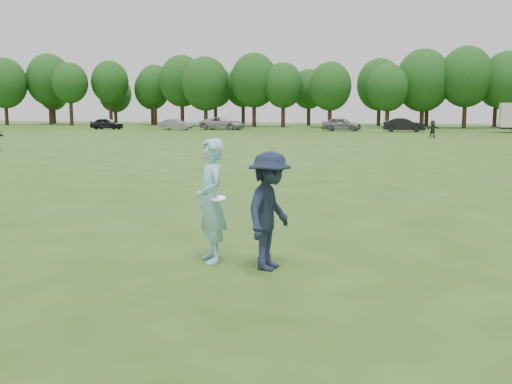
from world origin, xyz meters
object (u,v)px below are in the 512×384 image
at_px(car_c, 223,123).
at_px(car_f, 404,125).
at_px(player_far_d, 433,129).
at_px(car_b, 175,125).
at_px(thrower, 211,201).
at_px(car_a, 107,124).
at_px(defender, 270,211).
at_px(car_e, 342,124).

xyz_separation_m(car_c, car_f, (21.71, -0.86, -0.01)).
height_order(player_far_d, car_b, player_far_d).
bearing_deg(thrower, car_a, 176.24).
height_order(defender, player_far_d, defender).
height_order(thrower, car_c, thrower).
bearing_deg(car_c, defender, -154.07).
bearing_deg(car_b, car_e, -77.78).
bearing_deg(car_c, car_f, -85.81).
height_order(car_b, car_f, car_f).
height_order(defender, car_f, defender).
bearing_deg(car_e, defender, -169.55).
xyz_separation_m(defender, car_e, (-6.90, 60.77, -0.18)).
height_order(car_b, car_c, car_c).
distance_m(player_far_d, car_b, 32.13).
height_order(car_a, car_f, car_f).
xyz_separation_m(player_far_d, car_b, (-29.90, 11.75, -0.12)).
xyz_separation_m(defender, car_f, (0.18, 60.04, -0.20)).
distance_m(car_c, car_e, 14.63).
bearing_deg(car_b, defender, -149.47).
height_order(defender, car_e, defender).
relative_size(thrower, defender, 1.09).
bearing_deg(thrower, defender, 44.82).
distance_m(car_c, car_f, 21.73).
bearing_deg(car_c, player_far_d, -113.28).
height_order(defender, car_c, defender).
bearing_deg(car_b, player_far_d, -105.51).
bearing_deg(player_far_d, defender, -126.09).
height_order(defender, car_a, defender).
bearing_deg(car_c, car_e, -84.05).
bearing_deg(car_f, car_a, 88.84).
xyz_separation_m(thrower, car_e, (-5.83, 60.57, -0.27)).
distance_m(defender, car_a, 68.95).
bearing_deg(player_far_d, car_f, 70.15).
bearing_deg(car_f, car_c, 84.43).
relative_size(thrower, car_f, 0.45).
distance_m(thrower, car_e, 60.85).
relative_size(car_b, car_e, 0.88).
xyz_separation_m(car_b, car_c, (5.27, 2.32, 0.11)).
relative_size(car_b, car_f, 0.87).
xyz_separation_m(player_far_d, car_c, (-24.63, 14.07, -0.01)).
distance_m(player_far_d, car_f, 13.53).
distance_m(defender, car_f, 60.04).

